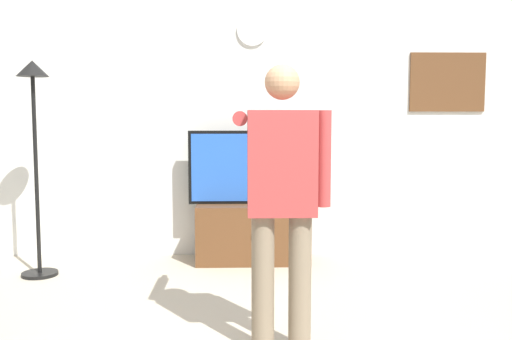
{
  "coord_description": "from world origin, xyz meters",
  "views": [
    {
      "loc": [
        -0.11,
        -2.88,
        1.44
      ],
      "look_at": [
        0.0,
        1.2,
        1.05
      ],
      "focal_mm": 39.42,
      "sensor_mm": 36.0,
      "label": 1
    }
  ],
  "objects_px": {
    "floor_lamp": "(34,123)",
    "television": "(253,167)",
    "person_standing_nearer_lamp": "(282,191)",
    "wall_clock": "(252,31)",
    "tv_stand": "(253,233)",
    "framed_picture": "(447,82)"
  },
  "relations": [
    {
      "from": "television",
      "to": "wall_clock",
      "type": "relative_size",
      "value": 4.16
    },
    {
      "from": "tv_stand",
      "to": "television",
      "type": "relative_size",
      "value": 0.87
    },
    {
      "from": "wall_clock",
      "to": "person_standing_nearer_lamp",
      "type": "height_order",
      "value": "wall_clock"
    },
    {
      "from": "television",
      "to": "tv_stand",
      "type": "bearing_deg",
      "value": -90.0
    },
    {
      "from": "framed_picture",
      "to": "person_standing_nearer_lamp",
      "type": "bearing_deg",
      "value": -127.96
    },
    {
      "from": "television",
      "to": "wall_clock",
      "type": "distance_m",
      "value": 1.39
    },
    {
      "from": "wall_clock",
      "to": "framed_picture",
      "type": "distance_m",
      "value": 2.07
    },
    {
      "from": "tv_stand",
      "to": "person_standing_nearer_lamp",
      "type": "relative_size",
      "value": 0.64
    },
    {
      "from": "wall_clock",
      "to": "floor_lamp",
      "type": "relative_size",
      "value": 0.16
    },
    {
      "from": "tv_stand",
      "to": "framed_picture",
      "type": "height_order",
      "value": "framed_picture"
    },
    {
      "from": "tv_stand",
      "to": "wall_clock",
      "type": "distance_m",
      "value": 2.04
    },
    {
      "from": "wall_clock",
      "to": "floor_lamp",
      "type": "bearing_deg",
      "value": -159.54
    },
    {
      "from": "tv_stand",
      "to": "floor_lamp",
      "type": "relative_size",
      "value": 0.58
    },
    {
      "from": "floor_lamp",
      "to": "person_standing_nearer_lamp",
      "type": "bearing_deg",
      "value": -38.98
    },
    {
      "from": "tv_stand",
      "to": "framed_picture",
      "type": "distance_m",
      "value": 2.53
    },
    {
      "from": "floor_lamp",
      "to": "person_standing_nearer_lamp",
      "type": "relative_size",
      "value": 1.11
    },
    {
      "from": "television",
      "to": "person_standing_nearer_lamp",
      "type": "relative_size",
      "value": 0.73
    },
    {
      "from": "wall_clock",
      "to": "person_standing_nearer_lamp",
      "type": "distance_m",
      "value": 2.75
    },
    {
      "from": "wall_clock",
      "to": "person_standing_nearer_lamp",
      "type": "bearing_deg",
      "value": -87.01
    },
    {
      "from": "floor_lamp",
      "to": "television",
      "type": "bearing_deg",
      "value": 13.94
    },
    {
      "from": "framed_picture",
      "to": "floor_lamp",
      "type": "bearing_deg",
      "value": -169.51
    },
    {
      "from": "television",
      "to": "framed_picture",
      "type": "distance_m",
      "value": 2.2
    }
  ]
}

